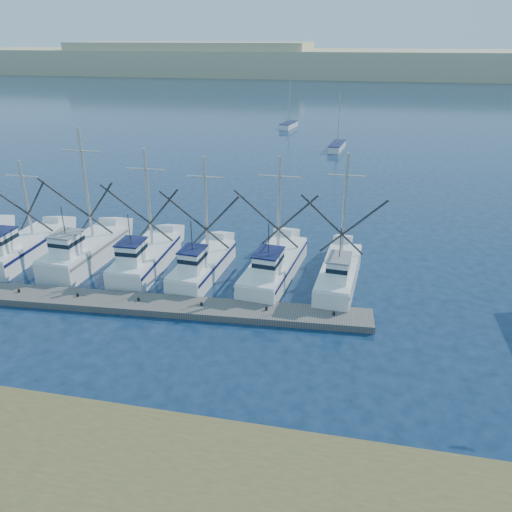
{
  "coord_description": "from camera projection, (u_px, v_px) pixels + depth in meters",
  "views": [
    {
      "loc": [
        4.72,
        -19.72,
        15.48
      ],
      "look_at": [
        -1.09,
        8.0,
        2.95
      ],
      "focal_mm": 35.0,
      "sensor_mm": 36.0,
      "label": 1
    }
  ],
  "objects": [
    {
      "name": "ground",
      "position": [
        245.0,
        376.0,
        24.8
      ],
      "size": [
        500.0,
        500.0,
        0.0
      ],
      "primitive_type": "plane",
      "color": "#0B2034",
      "rests_on": "ground"
    },
    {
      "name": "floating_dock",
      "position": [
        108.0,
        302.0,
        31.26
      ],
      "size": [
        32.7,
        4.23,
        0.44
      ],
      "primitive_type": "cube",
      "rotation": [
        0.0,
        0.0,
        0.06
      ],
      "color": "#67615C",
      "rests_on": "ground"
    },
    {
      "name": "dune_ridge",
      "position": [
        356.0,
        63.0,
        210.74
      ],
      "size": [
        360.0,
        60.0,
        10.0
      ],
      "primitive_type": "cube",
      "color": "tan",
      "rests_on": "ground"
    },
    {
      "name": "trawler_fleet",
      "position": [
        139.0,
        258.0,
        35.57
      ],
      "size": [
        31.72,
        9.31,
        9.72
      ],
      "color": "white",
      "rests_on": "ground"
    },
    {
      "name": "sailboat_near",
      "position": [
        337.0,
        146.0,
        73.71
      ],
      "size": [
        2.31,
        6.23,
        8.1
      ],
      "rotation": [
        0.0,
        0.0,
        -0.11
      ],
      "color": "white",
      "rests_on": "ground"
    },
    {
      "name": "sailboat_far",
      "position": [
        289.0,
        125.0,
        91.24
      ],
      "size": [
        2.71,
        5.9,
        8.1
      ],
      "rotation": [
        0.0,
        0.0,
        -0.17
      ],
      "color": "white",
      "rests_on": "ground"
    }
  ]
}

